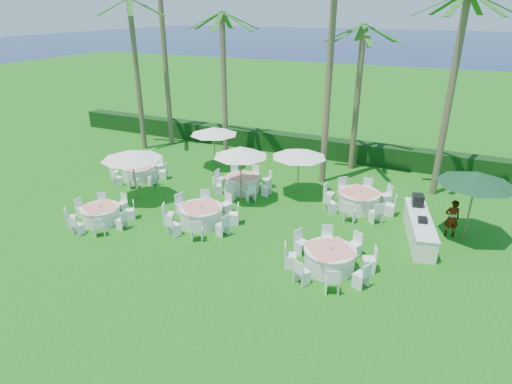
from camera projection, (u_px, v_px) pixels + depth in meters
ground at (200, 237)px, 17.61m from camera, size 120.00×120.00×0.00m
hedge at (297, 144)px, 27.38m from camera, size 34.00×1.00×1.20m
ocean at (422, 46)px, 102.73m from camera, size 260.00×260.00×0.00m
banquet_table_a at (101, 214)px, 18.66m from camera, size 2.88×2.88×0.88m
banquet_table_b at (201, 215)px, 18.48m from camera, size 3.21×3.21×0.99m
banquet_table_c at (329, 258)px, 15.30m from camera, size 3.19×3.19×0.98m
banquet_table_d at (139, 172)px, 23.34m from camera, size 3.00×3.00×0.93m
banquet_table_e at (243, 183)px, 21.85m from camera, size 3.09×3.09×0.94m
banquet_table_f at (359, 200)px, 19.88m from camera, size 3.35×3.35×1.01m
umbrella_a at (132, 155)px, 20.04m from camera, size 2.86×2.86×2.56m
umbrella_b at (241, 152)px, 19.93m from camera, size 2.59×2.59×2.74m
umbrella_c at (214, 131)px, 24.37m from camera, size 2.71×2.71×2.41m
umbrella_d at (299, 153)px, 20.66m from camera, size 2.69×2.69×2.42m
umbrella_green at (477, 178)px, 16.44m from camera, size 2.95×2.95×2.91m
buffet_table at (419, 227)px, 17.36m from camera, size 1.69×4.07×1.42m
staff_person at (452, 218)px, 17.35m from camera, size 0.68×0.54×1.63m
palm_a at (164, 46)px, 26.93m from camera, size 4.30×4.34×11.83m
palm_b at (224, 80)px, 25.48m from camera, size 4.32×4.32×8.46m
palm_c at (331, 49)px, 20.45m from camera, size 4.40×4.11×12.67m
palm_d at (358, 92)px, 23.31m from camera, size 4.38×4.22×7.92m
palm_e at (451, 91)px, 19.64m from camera, size 4.35×4.28×9.33m
palm_f at (137, 70)px, 26.62m from camera, size 4.38×4.24×9.20m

